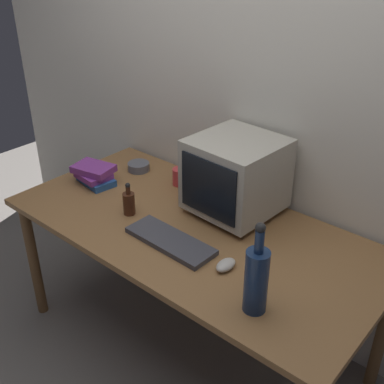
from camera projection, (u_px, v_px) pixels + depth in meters
The scene contains 11 objects.
ground_plane at pixel (192, 343), 2.55m from camera, with size 6.00×6.00×0.00m, color slate.
back_wall at pixel (259, 93), 2.27m from camera, with size 4.00×0.08×2.50m, color silver.
desk at pixel (192, 240), 2.23m from camera, with size 1.76×0.85×0.74m.
crt_monitor at pixel (236, 176), 2.21m from camera, with size 0.40×0.41×0.37m.
keyboard at pixel (170, 241), 2.07m from camera, with size 0.42×0.15×0.02m, color #3F3F47.
computer_mouse at pixel (226, 265), 1.92m from camera, with size 0.06×0.10×0.04m, color beige.
bottle_tall at pixel (256, 278), 1.66m from camera, with size 0.09×0.09×0.36m.
bottle_short at pixel (129, 202), 2.26m from camera, with size 0.06×0.06×0.16m.
book_stack at pixel (94, 174), 2.54m from camera, with size 0.24×0.18×0.10m.
mug at pixel (180, 177), 2.53m from camera, with size 0.12×0.08×0.09m.
cd_spindle at pixel (139, 167), 2.69m from camera, with size 0.12×0.12×0.04m, color #595B66.
Camera 1 is at (1.20, -1.40, 1.95)m, focal length 44.94 mm.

